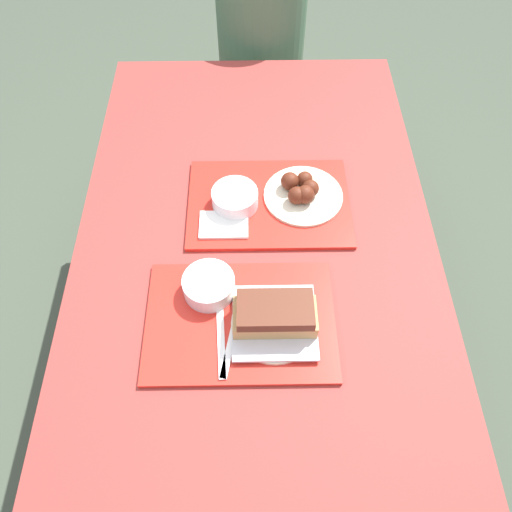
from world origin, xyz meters
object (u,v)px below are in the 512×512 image
object	(u,v)px
bowl_coleslaw_far	(235,198)
brisket_sandwich_plate	(275,317)
tray_far	(269,203)
bowl_coleslaw_near	(209,285)
wings_plate_far	(302,191)
person_seated_across	(261,28)
tray_near	(241,321)

from	to	relation	value
bowl_coleslaw_far	brisket_sandwich_plate	bearing A→B (deg)	-75.61
tray_far	bowl_coleslaw_far	world-z (taller)	bowl_coleslaw_far
bowl_coleslaw_near	brisket_sandwich_plate	xyz separation A→B (m)	(0.15, -0.09, 0.01)
tray_far	wings_plate_far	xyz separation A→B (m)	(0.09, 0.02, 0.03)
bowl_coleslaw_near	tray_far	bearing A→B (deg)	61.60
brisket_sandwich_plate	bowl_coleslaw_near	bearing A→B (deg)	148.77
tray_far	wings_plate_far	distance (m)	0.09
tray_far	bowl_coleslaw_near	size ratio (longest dim) A/B	3.55
brisket_sandwich_plate	wings_plate_far	world-z (taller)	brisket_sandwich_plate
bowl_coleslaw_near	person_seated_across	world-z (taller)	person_seated_across
bowl_coleslaw_near	brisket_sandwich_plate	bearing A→B (deg)	-31.23
bowl_coleslaw_far	tray_near	bearing A→B (deg)	-87.51
tray_near	wings_plate_far	world-z (taller)	wings_plate_far
tray_far	person_seated_across	distance (m)	0.87
tray_far	person_seated_across	size ratio (longest dim) A/B	0.66
brisket_sandwich_plate	person_seated_across	xyz separation A→B (m)	(-0.00, 1.23, -0.06)
tray_near	tray_far	world-z (taller)	same
wings_plate_far	person_seated_across	size ratio (longest dim) A/B	0.33
tray_far	wings_plate_far	size ratio (longest dim) A/B	2.03
bowl_coleslaw_far	wings_plate_far	bearing A→B (deg)	8.18
tray_near	bowl_coleslaw_near	size ratio (longest dim) A/B	3.55
brisket_sandwich_plate	wings_plate_far	size ratio (longest dim) A/B	0.92
person_seated_across	bowl_coleslaw_near	bearing A→B (deg)	-97.28
tray_far	brisket_sandwich_plate	xyz separation A→B (m)	(0.00, -0.37, 0.04)
bowl_coleslaw_near	wings_plate_far	xyz separation A→B (m)	(0.24, 0.29, -0.01)
bowl_coleslaw_far	person_seated_across	size ratio (longest dim) A/B	0.19
wings_plate_far	person_seated_across	distance (m)	0.86
brisket_sandwich_plate	bowl_coleslaw_far	xyz separation A→B (m)	(-0.09, 0.36, -0.01)
tray_near	wings_plate_far	size ratio (longest dim) A/B	2.03
bowl_coleslaw_near	bowl_coleslaw_far	size ratio (longest dim) A/B	1.00
bowl_coleslaw_far	bowl_coleslaw_near	bearing A→B (deg)	-102.30
bowl_coleslaw_far	wings_plate_far	distance (m)	0.18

